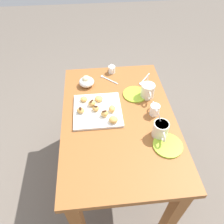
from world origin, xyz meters
The scene contains 24 objects.
ground_plane centered at (0.00, 0.00, 0.00)m, with size 8.00×8.00×0.00m, color #665B51.
dining_table centered at (0.00, 0.00, 0.58)m, with size 1.08×0.71×0.72m.
pastry_plate_square centered at (-0.06, -0.13, 0.72)m, with size 0.30×0.30×0.02m, color white.
coffee_mug_cream_left centered at (-0.17, 0.22, 0.77)m, with size 0.13×0.09×0.15m.
coffee_mug_cream_right centered at (0.17, 0.22, 0.77)m, with size 0.13×0.09×0.15m.
cream_pitcher_white centered at (0.00, 0.23, 0.76)m, with size 0.10×0.06×0.07m.
ice_cream_bowl centered at (-0.33, -0.19, 0.75)m, with size 0.11×0.11×0.08m.
chocolate_sauce_pitcher centered at (-0.47, 0.01, 0.75)m, with size 0.09×0.05×0.06m.
saucer_lime_left centered at (-0.19, 0.14, 0.72)m, with size 0.17×0.17×0.01m, color #9EC633.
saucer_lime_right centered at (0.25, 0.25, 0.72)m, with size 0.17×0.17×0.01m, color #9EC633.
loose_spoon_near_saucer centered at (-0.39, -0.04, 0.72)m, with size 0.12×0.12×0.01m.
loose_spoon_by_plate centered at (-0.34, 0.23, 0.72)m, with size 0.13×0.11×0.01m.
beignet_0 centered at (0.05, -0.04, 0.75)m, with size 0.05×0.06×0.04m, color #DBA351.
beignet_1 centered at (-0.04, -0.04, 0.75)m, with size 0.05×0.04×0.04m, color #DBA351.
beignet_2 centered at (-0.14, -0.11, 0.75)m, with size 0.05×0.06×0.03m, color #DBA351.
beignet_3 centered at (-0.10, -0.16, 0.75)m, with size 0.05×0.04×0.04m, color #DBA351.
chocolate_drizzle_3 centered at (-0.10, -0.16, 0.77)m, with size 0.03×0.02×0.01m, color #381E11.
beignet_4 centered at (-0.15, -0.21, 0.75)m, with size 0.05×0.05×0.03m, color #DBA351.
beignet_5 centered at (-0.05, -0.23, 0.75)m, with size 0.05×0.05×0.03m, color #DBA351.
chocolate_drizzle_5 centered at (-0.05, -0.23, 0.77)m, with size 0.03×0.02×0.01m, color #381E11.
beignet_6 centered at (-0.05, -0.14, 0.75)m, with size 0.04×0.04×0.03m, color #DBA351.
chocolate_drizzle_6 centered at (-0.05, -0.14, 0.77)m, with size 0.03×0.01×0.01m, color #381E11.
beignet_7 centered at (0.00, -0.09, 0.75)m, with size 0.04×0.04×0.04m, color #DBA351.
chocolate_drizzle_7 centered at (0.00, -0.09, 0.77)m, with size 0.03×0.02×0.01m, color #381E11.
Camera 1 is at (0.90, -0.13, 1.71)m, focal length 34.15 mm.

